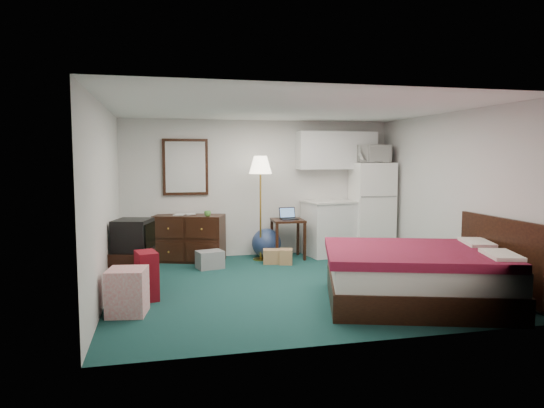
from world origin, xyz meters
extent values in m
cube|color=#1B4440|center=(0.00, 0.00, 0.00)|extent=(5.00, 4.50, 0.01)
cube|color=silver|center=(0.00, 0.00, 2.50)|extent=(5.00, 4.50, 0.01)
cube|color=silver|center=(0.00, 2.25, 1.25)|extent=(5.00, 0.01, 2.50)
cube|color=silver|center=(0.00, -2.25, 1.25)|extent=(5.00, 0.01, 2.50)
cube|color=silver|center=(-2.50, 0.00, 1.25)|extent=(0.01, 4.50, 2.50)
cube|color=silver|center=(2.50, 0.00, 1.25)|extent=(0.01, 4.50, 2.50)
sphere|color=navy|center=(0.07, 1.94, 0.27)|extent=(0.61, 0.61, 0.53)
imported|color=white|center=(2.07, 1.82, 1.92)|extent=(0.62, 0.39, 0.40)
imported|color=olive|center=(-1.56, 2.01, 0.93)|extent=(0.17, 0.08, 0.24)
imported|color=olive|center=(-1.36, 2.04, 0.92)|extent=(0.16, 0.03, 0.22)
imported|color=#54983D|center=(-1.01, 1.72, 0.87)|extent=(0.15, 0.14, 0.12)
camera|label=1|loc=(-1.80, -6.56, 1.82)|focal=32.00mm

